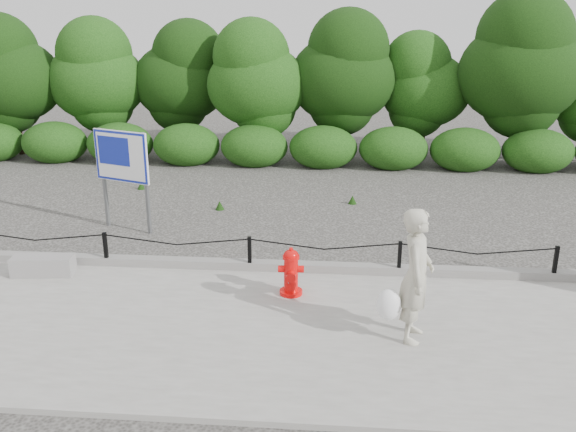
# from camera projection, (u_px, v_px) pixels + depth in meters

# --- Properties ---
(ground) EXTENTS (90.00, 90.00, 0.00)m
(ground) POSITION_uv_depth(u_px,v_px,m) (250.00, 274.00, 10.39)
(ground) COLOR #2D2B28
(ground) RESTS_ON ground
(sidewalk) EXTENTS (14.00, 4.00, 0.08)m
(sidewalk) POSITION_uv_depth(u_px,v_px,m) (229.00, 330.00, 8.48)
(sidewalk) COLOR gray
(sidewalk) RESTS_ON ground
(curb) EXTENTS (14.00, 0.22, 0.14)m
(curb) POSITION_uv_depth(u_px,v_px,m) (250.00, 265.00, 10.39)
(curb) COLOR slate
(curb) RESTS_ON sidewalk
(chain_barrier) EXTENTS (10.06, 0.06, 0.60)m
(chain_barrier) POSITION_uv_depth(u_px,v_px,m) (250.00, 249.00, 10.24)
(chain_barrier) COLOR black
(chain_barrier) RESTS_ON sidewalk
(treeline) EXTENTS (20.15, 3.59, 4.74)m
(treeline) POSITION_uv_depth(u_px,v_px,m) (298.00, 75.00, 17.99)
(treeline) COLOR black
(treeline) RESTS_ON ground
(fire_hydrant) EXTENTS (0.40, 0.41, 0.77)m
(fire_hydrant) POSITION_uv_depth(u_px,v_px,m) (291.00, 272.00, 9.36)
(fire_hydrant) COLOR red
(fire_hydrant) RESTS_ON sidewalk
(pedestrian) EXTENTS (0.79, 0.74, 1.82)m
(pedestrian) POSITION_uv_depth(u_px,v_px,m) (415.00, 277.00, 7.92)
(pedestrian) COLOR #B8B49E
(pedestrian) RESTS_ON sidewalk
(concrete_block) EXTENTS (1.03, 0.45, 0.32)m
(concrete_block) POSITION_uv_depth(u_px,v_px,m) (43.00, 265.00, 10.14)
(concrete_block) COLOR gray
(concrete_block) RESTS_ON sidewalk
(advertising_sign) EXTENTS (1.21, 0.52, 2.06)m
(advertising_sign) POSITION_uv_depth(u_px,v_px,m) (122.00, 161.00, 12.04)
(advertising_sign) COLOR slate
(advertising_sign) RESTS_ON ground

